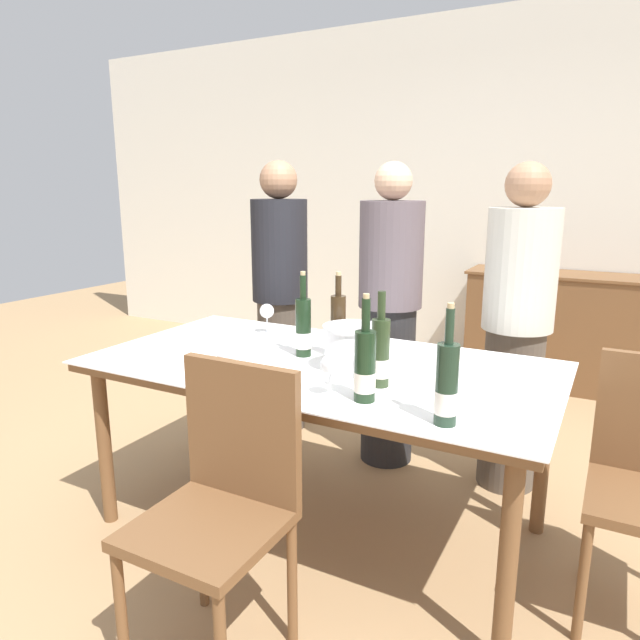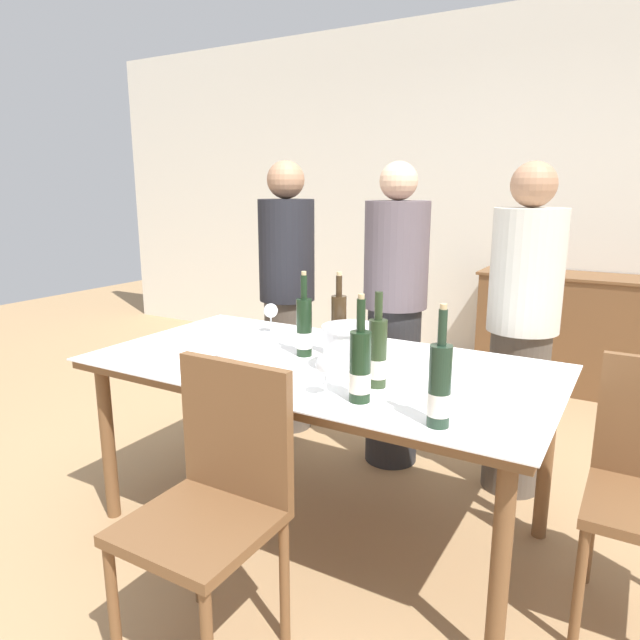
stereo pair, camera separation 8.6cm
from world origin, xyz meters
name	(u,v)px [view 2 (the right image)]	position (x,y,z in m)	size (l,w,h in m)	color
ground_plane	(320,525)	(0.00, 0.00, 0.00)	(12.00, 12.00, 0.00)	#A37F56
back_wall	(494,196)	(0.00, 2.77, 1.40)	(8.00, 0.10, 2.80)	silver
sideboard_cabinet	(590,334)	(0.82, 2.48, 0.43)	(1.58, 0.46, 0.86)	brown
dining_table	(320,377)	(0.00, 0.00, 0.69)	(1.90, 1.00, 0.76)	brown
ice_bucket	(351,347)	(0.16, -0.03, 0.85)	(0.23, 0.23, 0.18)	white
wine_bottle_0	(339,328)	(0.04, 0.10, 0.89)	(0.07, 0.07, 0.37)	#332314
wine_bottle_1	(378,354)	(0.33, -0.15, 0.88)	(0.07, 0.07, 0.35)	#28381E
wine_bottle_2	(440,387)	(0.64, -0.38, 0.88)	(0.07, 0.07, 0.38)	#1E3323
wine_bottle_3	(304,328)	(-0.11, 0.05, 0.88)	(0.07, 0.07, 0.37)	black
wine_bottle_4	(360,367)	(0.34, -0.32, 0.88)	(0.07, 0.07, 0.37)	black
wine_glass_0	(225,357)	(-0.19, -0.38, 0.85)	(0.07, 0.07, 0.14)	white
wine_glass_1	(326,366)	(0.21, -0.33, 0.87)	(0.07, 0.07, 0.15)	white
wine_glass_2	(271,312)	(-0.46, 0.31, 0.86)	(0.07, 0.07, 0.15)	white
chair_near_front	(216,491)	(0.05, -0.73, 0.54)	(0.42, 0.42, 0.94)	brown
person_host	(287,299)	(-0.72, 0.85, 0.81)	(0.33, 0.33, 1.62)	#51473D
person_guest_left	(395,319)	(0.02, 0.75, 0.80)	(0.33, 0.33, 1.59)	#262628
person_guest_right	(522,334)	(0.65, 0.78, 0.79)	(0.33, 0.33, 1.58)	#51473D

